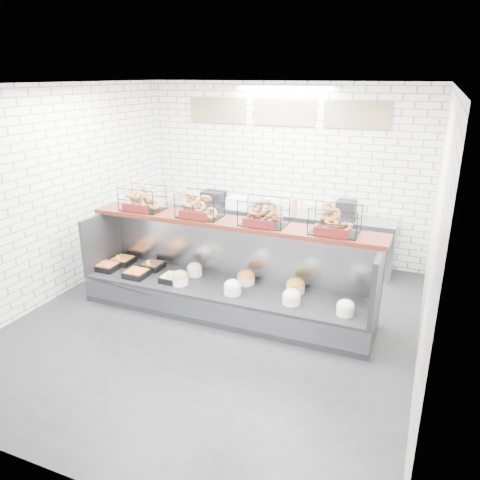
% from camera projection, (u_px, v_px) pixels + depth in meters
% --- Properties ---
extents(ground, '(5.50, 5.50, 0.00)m').
position_uv_depth(ground, '(216.00, 322.00, 6.20)').
color(ground, black).
rests_on(ground, ground).
extents(room_shell, '(5.02, 5.51, 3.01)m').
position_uv_depth(room_shell, '(233.00, 160.00, 6.03)').
color(room_shell, white).
rests_on(room_shell, ground).
extents(display_case, '(4.00, 0.90, 1.20)m').
position_uv_depth(display_case, '(226.00, 289.00, 6.39)').
color(display_case, black).
rests_on(display_case, ground).
extents(bagel_shelf, '(4.10, 0.50, 0.40)m').
position_uv_depth(bagel_shelf, '(231.00, 212.00, 6.18)').
color(bagel_shelf, '#3C130D').
rests_on(bagel_shelf, display_case).
extents(prep_counter, '(4.00, 0.60, 1.20)m').
position_uv_depth(prep_counter, '(275.00, 234.00, 8.15)').
color(prep_counter, '#93969B').
rests_on(prep_counter, ground).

